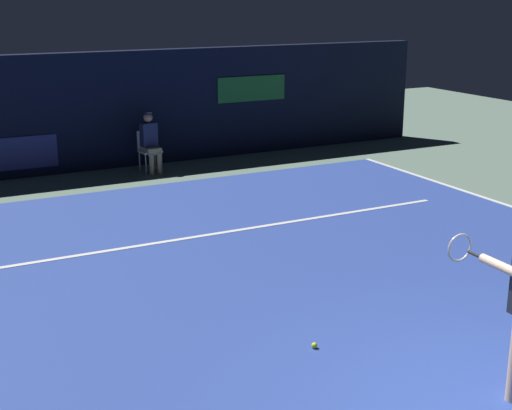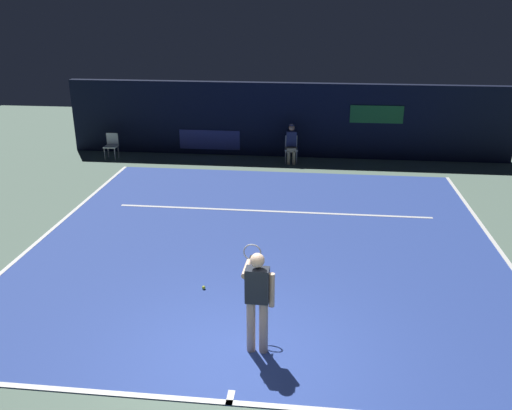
{
  "view_description": "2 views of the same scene",
  "coord_description": "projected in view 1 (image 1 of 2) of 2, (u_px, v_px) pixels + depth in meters",
  "views": [
    {
      "loc": [
        -5.0,
        -4.27,
        3.85
      ],
      "look_at": [
        -0.24,
        4.97,
        0.84
      ],
      "focal_mm": 51.89,
      "sensor_mm": 36.0,
      "label": 1
    },
    {
      "loc": [
        1.03,
        -6.82,
        5.23
      ],
      "look_at": [
        -0.28,
        4.92,
        0.71
      ],
      "focal_mm": 37.51,
      "sensor_mm": 36.0,
      "label": 2
    }
  ],
  "objects": [
    {
      "name": "court_surface",
      "position": [
        288.0,
        268.0,
        10.69
      ],
      "size": [
        10.61,
        10.83,
        0.01
      ],
      "primitive_type": "cube",
      "color": "#2D479E",
      "rests_on": "ground"
    },
    {
      "name": "line_judge_on_chair",
      "position": [
        150.0,
        141.0,
        16.24
      ],
      "size": [
        0.47,
        0.55,
        1.32
      ],
      "color": "white",
      "rests_on": "ground"
    },
    {
      "name": "back_wall",
      "position": [
        125.0,
        109.0,
        16.7
      ],
      "size": [
        15.58,
        0.33,
        2.6
      ],
      "color": "black",
      "rests_on": "ground"
    },
    {
      "name": "ground_plane",
      "position": [
        288.0,
        268.0,
        10.69
      ],
      "size": [
        31.43,
        31.43,
        0.0
      ],
      "primitive_type": "plane",
      "color": "slate"
    },
    {
      "name": "line_service",
      "position": [
        232.0,
        231.0,
        12.31
      ],
      "size": [
        8.27,
        0.1,
        0.01
      ],
      "primitive_type": "cube",
      "color": "white",
      "rests_on": "court_surface"
    },
    {
      "name": "tennis_ball",
      "position": [
        314.0,
        345.0,
        8.26
      ],
      "size": [
        0.07,
        0.07,
        0.07
      ],
      "primitive_type": "sphere",
      "color": "#CCE033",
      "rests_on": "court_surface"
    }
  ]
}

